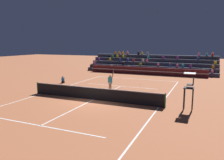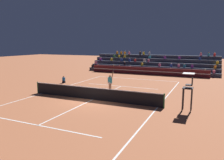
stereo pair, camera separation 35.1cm
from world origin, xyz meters
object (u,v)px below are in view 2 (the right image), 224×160
object	(u,v)px
umpire_chair	(189,87)
tennis_player	(110,82)
tennis_ball	(141,84)
ball_kid_courtside	(64,80)

from	to	relation	value
umpire_chair	tennis_player	bearing A→B (deg)	157.53
umpire_chair	tennis_ball	world-z (taller)	umpire_chair
umpire_chair	ball_kid_courtside	distance (m)	15.69
umpire_chair	ball_kid_courtside	size ratio (longest dim) A/B	3.16
ball_kid_courtside	tennis_player	size ratio (longest dim) A/B	0.34
tennis_player	ball_kid_courtside	bearing A→B (deg)	161.23
umpire_chair	tennis_player	world-z (taller)	umpire_chair
tennis_ball	ball_kid_courtside	bearing A→B (deg)	-163.30
umpire_chair	tennis_player	xyz separation A→B (m)	(-7.35, 3.04, -0.73)
ball_kid_courtside	tennis_player	bearing A→B (deg)	-18.77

